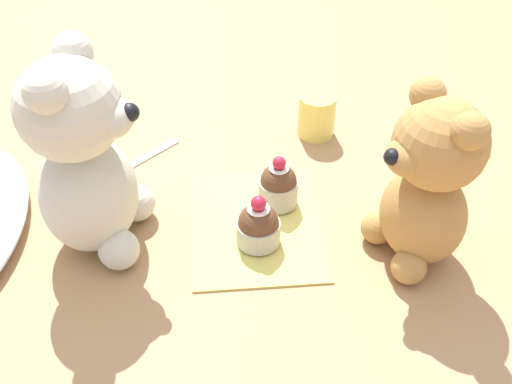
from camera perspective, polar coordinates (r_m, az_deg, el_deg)
The scene contains 8 objects.
ground_plane at distance 0.77m, azimuth 0.00°, elevation -3.13°, with size 4.00×4.00×0.00m, color tan.
knitted_placemat at distance 0.77m, azimuth 0.00°, elevation -2.97°, with size 0.21×0.17×0.01m, color #E0D166.
teddy_bear_cream at distance 0.70m, azimuth -16.03°, elevation 2.94°, with size 0.15×0.14×0.26m.
teddy_bear_tan at distance 0.69m, azimuth 16.06°, elevation 0.77°, with size 0.13×0.13×0.22m.
cupcake_near_cream_bear at distance 0.73m, azimuth -0.04°, elevation -3.24°, with size 0.05×0.05×0.07m.
cupcake_near_tan_bear at distance 0.78m, azimuth 2.15°, elevation 0.63°, with size 0.05×0.05×0.07m.
juice_glass at distance 0.92m, azimuth 5.79°, elevation 7.30°, with size 0.06×0.06×0.07m, color #EADB66.
teaspoon at distance 0.90m, azimuth -10.37°, elevation 3.37°, with size 0.12×0.01×0.01m, color silver.
Camera 1 is at (-0.55, 0.05, 0.54)m, focal length 42.00 mm.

